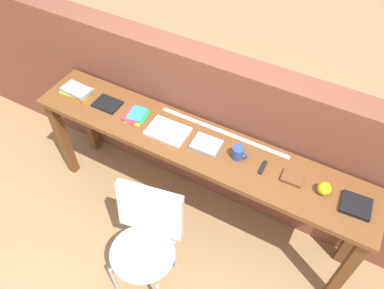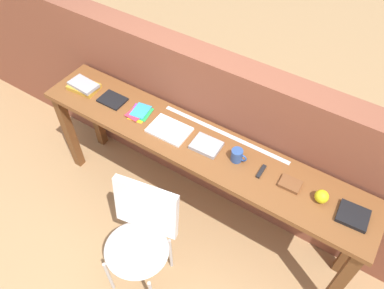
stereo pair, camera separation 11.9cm
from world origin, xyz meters
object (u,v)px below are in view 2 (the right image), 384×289
(book_stack_leftmost, at_px, (84,86))
(sports_ball_small, at_px, (322,196))
(chair_white_moulded, at_px, (140,235))
(book_open_centre, at_px, (169,130))
(pamphlet_pile_colourful, at_px, (140,112))
(magazine_cycling, at_px, (112,100))
(mug, at_px, (237,155))
(book_repair_rightmost, at_px, (353,216))
(multitool_folded, at_px, (261,171))
(leather_journal_brown, at_px, (290,184))

(book_stack_leftmost, distance_m, sports_ball_small, 1.90)
(book_stack_leftmost, bearing_deg, chair_white_moulded, -32.18)
(book_open_centre, bearing_deg, book_stack_leftmost, 178.60)
(book_stack_leftmost, relative_size, pamphlet_pile_colourful, 1.28)
(sports_ball_small, bearing_deg, pamphlet_pile_colourful, 179.85)
(magazine_cycling, relative_size, mug, 1.79)
(book_stack_leftmost, bearing_deg, pamphlet_pile_colourful, 2.26)
(book_repair_rightmost, bearing_deg, sports_ball_small, 174.28)
(pamphlet_pile_colourful, distance_m, mug, 0.80)
(book_open_centre, bearing_deg, mug, 1.96)
(mug, bearing_deg, sports_ball_small, -0.31)
(pamphlet_pile_colourful, xyz_separation_m, multitool_folded, (0.98, -0.01, 0.00))
(book_open_centre, xyz_separation_m, book_repair_rightmost, (1.28, 0.02, 0.00))
(multitool_folded, bearing_deg, book_repair_rightmost, -0.42)
(pamphlet_pile_colourful, relative_size, sports_ball_small, 2.29)
(book_open_centre, distance_m, sports_ball_small, 1.09)
(book_repair_rightmost, bearing_deg, book_open_centre, 176.78)
(chair_white_moulded, relative_size, multitool_folded, 8.10)
(book_open_centre, bearing_deg, chair_white_moulded, -74.67)
(leather_journal_brown, bearing_deg, sports_ball_small, -3.74)
(mug, bearing_deg, leather_journal_brown, 0.46)
(mug, height_order, book_repair_rightmost, mug)
(magazine_cycling, bearing_deg, multitool_folded, -0.37)
(magazine_cycling, relative_size, sports_ball_small, 2.36)
(pamphlet_pile_colourful, height_order, sports_ball_small, sports_ball_small)
(chair_white_moulded, height_order, multitool_folded, multitool_folded)
(book_open_centre, distance_m, mug, 0.52)
(multitool_folded, distance_m, leather_journal_brown, 0.19)
(mug, relative_size, multitool_folded, 1.00)
(chair_white_moulded, bearing_deg, multitool_folded, 51.13)
(chair_white_moulded, relative_size, magazine_cycling, 4.53)
(chair_white_moulded, height_order, book_repair_rightmost, book_repair_rightmost)
(chair_white_moulded, bearing_deg, mug, 62.37)
(book_open_centre, bearing_deg, magazine_cycling, 176.77)
(magazine_cycling, height_order, sports_ball_small, sports_ball_small)
(pamphlet_pile_colourful, bearing_deg, book_stack_leftmost, -177.74)
(chair_white_moulded, distance_m, sports_ball_small, 1.18)
(magazine_cycling, xyz_separation_m, pamphlet_pile_colourful, (0.25, 0.01, -0.00))
(magazine_cycling, bearing_deg, book_stack_leftmost, -177.22)
(pamphlet_pile_colourful, bearing_deg, magazine_cycling, -178.72)
(leather_journal_brown, bearing_deg, chair_white_moulded, -139.53)
(book_stack_leftmost, relative_size, magazine_cycling, 1.24)
(leather_journal_brown, bearing_deg, mug, 178.50)
(sports_ball_small, bearing_deg, book_repair_rightmost, -1.72)
(mug, height_order, leather_journal_brown, mug)
(mug, bearing_deg, book_open_centre, -177.08)
(chair_white_moulded, height_order, leather_journal_brown, leather_journal_brown)
(mug, relative_size, sports_ball_small, 1.32)
(book_stack_leftmost, distance_m, magazine_cycling, 0.28)
(magazine_cycling, xyz_separation_m, book_open_centre, (0.54, -0.02, 0.00))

